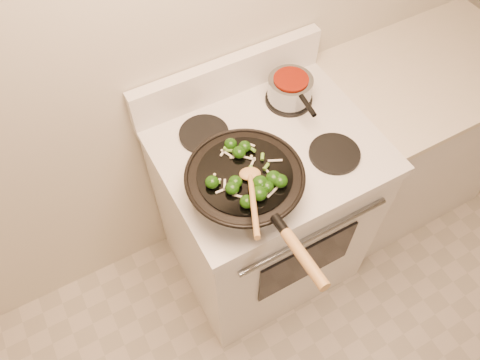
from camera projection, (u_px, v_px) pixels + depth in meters
stove at (263, 209)px, 2.03m from camera, size 0.78×0.67×1.08m
counter_unit at (404, 138)px, 2.28m from camera, size 0.87×0.62×0.91m
wok at (245, 184)px, 1.47m from camera, size 0.38×0.62×0.18m
stirfry at (251, 178)px, 1.40m from camera, size 0.26×0.26×0.04m
wooden_spoon at (252, 191)px, 1.35m from camera, size 0.17×0.29×0.11m
saucepan at (290, 89)px, 1.73m from camera, size 0.17×0.27×0.10m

